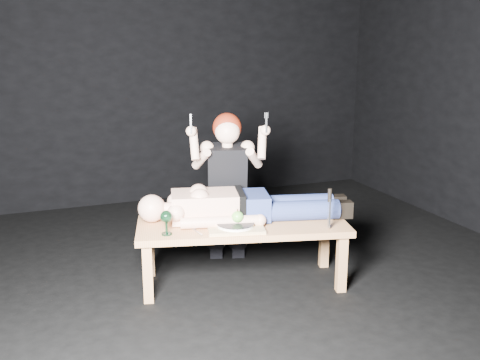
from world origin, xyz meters
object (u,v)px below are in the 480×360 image
Objects in this scene: goblet at (166,223)px; table at (243,253)px; serving_tray at (236,228)px; kneeling_woman at (227,185)px; carving_knife at (329,209)px; lying_man at (247,202)px.

table is at bearing 3.98° from goblet.
goblet is at bearing -162.24° from table.
serving_tray is (-0.09, -0.10, 0.24)m from table.
kneeling_woman is at bearing 75.75° from serving_tray.
goblet reaches higher than table.
table is 0.27m from serving_tray.
kneeling_woman is at bearing 97.01° from table.
serving_tray is 0.65m from carving_knife.
goblet reaches higher than serving_tray.
kneeling_woman reaches higher than serving_tray.
serving_tray is (-0.16, -0.19, -0.11)m from lying_man.
carving_knife reaches higher than goblet.
table is 1.06× the size of lying_man.
lying_man is at bearing 50.63° from serving_tray.
serving_tray reaches higher than table.
lying_man is 3.68× the size of serving_tray.
carving_knife is at bearing -14.79° from goblet.
kneeling_woman is 0.62m from serving_tray.
serving_tray is at bearing 173.89° from carving_knife.
lying_man is at bearing 11.62° from goblet.
kneeling_woman is at bearing 132.99° from carving_knife.
goblet is at bearing -154.60° from lying_man.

